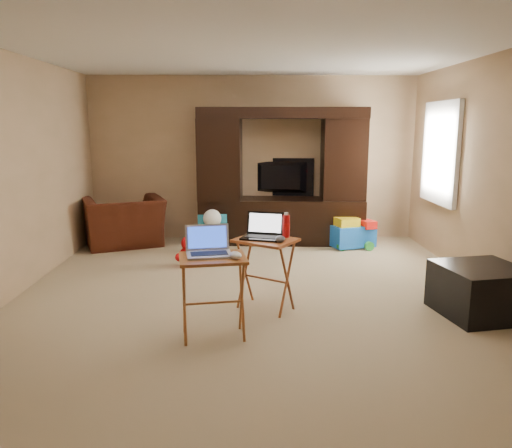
{
  "coord_description": "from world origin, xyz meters",
  "views": [
    {
      "loc": [
        -0.08,
        -5.03,
        1.76
      ],
      "look_at": [
        0.0,
        -0.2,
        0.8
      ],
      "focal_mm": 35.0,
      "sensor_mm": 36.0,
      "label": 1
    }
  ],
  "objects_px": {
    "laptop_left": "(209,242)",
    "mouse_right": "(280,239)",
    "child_rocker": "(212,235)",
    "laptop_right": "(261,226)",
    "recliner": "(124,222)",
    "water_bottle": "(286,226)",
    "plush_toy": "(189,251)",
    "push_toy": "(353,232)",
    "mouse_left": "(236,255)",
    "ottoman": "(481,291)",
    "entertainment_center": "(282,176)",
    "tray_table_right": "(266,274)",
    "television": "(281,178)",
    "tray_table_left": "(213,297)"
  },
  "relations": [
    {
      "from": "laptop_left",
      "to": "mouse_right",
      "type": "height_order",
      "value": "laptop_left"
    },
    {
      "from": "child_rocker",
      "to": "laptop_right",
      "type": "xyz_separation_m",
      "value": [
        0.62,
        -2.05,
        0.54
      ]
    },
    {
      "from": "recliner",
      "to": "water_bottle",
      "type": "xyz_separation_m",
      "value": [
        2.2,
        -2.57,
        0.44
      ]
    },
    {
      "from": "plush_toy",
      "to": "mouse_right",
      "type": "relative_size",
      "value": 2.79
    },
    {
      "from": "push_toy",
      "to": "mouse_left",
      "type": "xyz_separation_m",
      "value": [
        -1.63,
        -3.17,
        0.5
      ]
    },
    {
      "from": "child_rocker",
      "to": "plush_toy",
      "type": "distance_m",
      "value": 0.61
    },
    {
      "from": "water_bottle",
      "to": "ottoman",
      "type": "bearing_deg",
      "value": -8.4
    },
    {
      "from": "water_bottle",
      "to": "laptop_left",
      "type": "bearing_deg",
      "value": -134.01
    },
    {
      "from": "ottoman",
      "to": "child_rocker",
      "type": "bearing_deg",
      "value": 139.88
    },
    {
      "from": "entertainment_center",
      "to": "child_rocker",
      "type": "bearing_deg",
      "value": -140.13
    },
    {
      "from": "child_rocker",
      "to": "tray_table_right",
      "type": "xyz_separation_m",
      "value": [
        0.66,
        -2.07,
        0.08
      ]
    },
    {
      "from": "recliner",
      "to": "mouse_left",
      "type": "xyz_separation_m",
      "value": [
        1.74,
        -3.38,
        0.37
      ]
    },
    {
      "from": "tray_table_right",
      "to": "mouse_left",
      "type": "height_order",
      "value": "mouse_left"
    },
    {
      "from": "child_rocker",
      "to": "laptop_left",
      "type": "bearing_deg",
      "value": -93.1
    },
    {
      "from": "water_bottle",
      "to": "mouse_left",
      "type": "bearing_deg",
      "value": -119.97
    },
    {
      "from": "entertainment_center",
      "to": "laptop_right",
      "type": "relative_size",
      "value": 6.75
    },
    {
      "from": "tray_table_right",
      "to": "plush_toy",
      "type": "bearing_deg",
      "value": 155.03
    },
    {
      "from": "mouse_right",
      "to": "tray_table_right",
      "type": "bearing_deg",
      "value": 137.29
    },
    {
      "from": "ottoman",
      "to": "mouse_left",
      "type": "height_order",
      "value": "mouse_left"
    },
    {
      "from": "child_rocker",
      "to": "mouse_right",
      "type": "xyz_separation_m",
      "value": [
        0.79,
        -2.19,
        0.45
      ]
    },
    {
      "from": "recliner",
      "to": "mouse_right",
      "type": "distance_m",
      "value": 3.52
    },
    {
      "from": "entertainment_center",
      "to": "television",
      "type": "xyz_separation_m",
      "value": [
        -0.0,
        0.24,
        -0.04
      ]
    },
    {
      "from": "recliner",
      "to": "water_bottle",
      "type": "relative_size",
      "value": 5.16
    },
    {
      "from": "laptop_left",
      "to": "water_bottle",
      "type": "relative_size",
      "value": 1.72
    },
    {
      "from": "entertainment_center",
      "to": "tray_table_right",
      "type": "xyz_separation_m",
      "value": [
        -0.34,
        -2.83,
        -0.66
      ]
    },
    {
      "from": "mouse_left",
      "to": "tray_table_right",
      "type": "bearing_deg",
      "value": 69.85
    },
    {
      "from": "entertainment_center",
      "to": "tray_table_left",
      "type": "distance_m",
      "value": 3.64
    },
    {
      "from": "child_rocker",
      "to": "tray_table_left",
      "type": "xyz_separation_m",
      "value": [
        0.2,
        -2.73,
        0.08
      ]
    },
    {
      "from": "child_rocker",
      "to": "ottoman",
      "type": "distance_m",
      "value": 3.51
    },
    {
      "from": "water_bottle",
      "to": "child_rocker",
      "type": "bearing_deg",
      "value": 113.44
    },
    {
      "from": "mouse_left",
      "to": "laptop_right",
      "type": "bearing_deg",
      "value": 73.09
    },
    {
      "from": "mouse_left",
      "to": "push_toy",
      "type": "bearing_deg",
      "value": 62.74
    },
    {
      "from": "television",
      "to": "laptop_right",
      "type": "xyz_separation_m",
      "value": [
        -0.38,
        -3.05,
        -0.15
      ]
    },
    {
      "from": "entertainment_center",
      "to": "mouse_left",
      "type": "xyz_separation_m",
      "value": [
        -0.61,
        -3.56,
        -0.27
      ]
    },
    {
      "from": "tray_table_left",
      "to": "tray_table_right",
      "type": "height_order",
      "value": "tray_table_left"
    },
    {
      "from": "recliner",
      "to": "plush_toy",
      "type": "bearing_deg",
      "value": 111.4
    },
    {
      "from": "laptop_left",
      "to": "mouse_left",
      "type": "height_order",
      "value": "laptop_left"
    },
    {
      "from": "television",
      "to": "water_bottle",
      "type": "xyz_separation_m",
      "value": [
        -0.14,
        -2.99,
        -0.16
      ]
    },
    {
      "from": "television",
      "to": "mouse_left",
      "type": "xyz_separation_m",
      "value": [
        -0.61,
        -3.8,
        -0.23
      ]
    },
    {
      "from": "tray_table_right",
      "to": "television",
      "type": "bearing_deg",
      "value": 117.6
    },
    {
      "from": "tray_table_right",
      "to": "laptop_left",
      "type": "bearing_deg",
      "value": -93.75
    },
    {
      "from": "laptop_right",
      "to": "tray_table_right",
      "type": "bearing_deg",
      "value": -10.15
    },
    {
      "from": "laptop_right",
      "to": "ottoman",
      "type": "bearing_deg",
      "value": 10.63
    },
    {
      "from": "push_toy",
      "to": "water_bottle",
      "type": "height_order",
      "value": "water_bottle"
    },
    {
      "from": "child_rocker",
      "to": "laptop_right",
      "type": "distance_m",
      "value": 2.21
    },
    {
      "from": "child_rocker",
      "to": "push_toy",
      "type": "xyz_separation_m",
      "value": [
        2.03,
        0.37,
        -0.04
      ]
    },
    {
      "from": "plush_toy",
      "to": "push_toy",
      "type": "height_order",
      "value": "push_toy"
    },
    {
      "from": "mouse_right",
      "to": "entertainment_center",
      "type": "bearing_deg",
      "value": 85.92
    },
    {
      "from": "television",
      "to": "tray_table_left",
      "type": "xyz_separation_m",
      "value": [
        -0.8,
        -3.73,
        -0.61
      ]
    },
    {
      "from": "television",
      "to": "water_bottle",
      "type": "distance_m",
      "value": 3.0
    }
  ]
}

